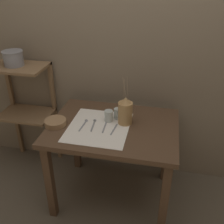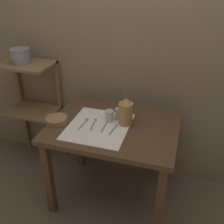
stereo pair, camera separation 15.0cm
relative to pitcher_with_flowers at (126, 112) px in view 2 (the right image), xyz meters
The scene contains 14 objects.
ground_plane 0.88m from the pitcher_with_flowers, 148.74° to the right, with size 12.00×12.00×0.00m, color brown.
stone_wall_back 0.56m from the pitcher_with_flowers, 100.93° to the left, with size 7.00×0.06×2.40m.
wooden_table 0.24m from the pitcher_with_flowers, 148.74° to the right, with size 1.02×0.76×0.76m.
wooden_shelf_unit 1.05m from the pitcher_with_flowers, 165.68° to the left, with size 0.50×0.34×1.10m.
linen_cloth 0.24m from the pitcher_with_flowers, 152.18° to the right, with size 0.47×0.53×0.00m.
pitcher_with_flowers is the anchor object (origin of this frame).
wooden_bowl 0.56m from the pitcher_with_flowers, 165.28° to the right, with size 0.17×0.17×0.04m.
glass_tumbler_near 0.15m from the pitcher_with_flowers, behind, with size 0.07×0.07×0.09m.
glass_tumbler_far 0.11m from the pitcher_with_flowers, 138.43° to the left, with size 0.07×0.07×0.09m.
spoon_outer 0.34m from the pitcher_with_flowers, 167.68° to the right, with size 0.03×0.17×0.02m.
spoon_inner 0.27m from the pitcher_with_flowers, 168.07° to the right, with size 0.03×0.17×0.02m.
fork_outer 0.21m from the pitcher_with_flowers, 144.76° to the right, with size 0.02×0.16×0.00m.
fork_inner 0.17m from the pitcher_with_flowers, 119.39° to the right, with size 0.03×0.16×0.00m.
metal_pot_large 1.11m from the pitcher_with_flowers, 168.13° to the left, with size 0.18×0.18×0.13m.
Camera 2 is at (0.51, -1.70, 1.87)m, focal length 42.00 mm.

